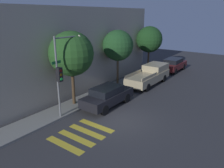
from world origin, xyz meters
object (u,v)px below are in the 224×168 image
object	(u,v)px
pickup_truck	(150,75)
sedan_middle	(173,64)
tree_midblock	(118,46)
tree_far_end	(149,39)
traffic_light_pole	(63,66)
sedan_near_corner	(107,96)
tree_near_corner	(71,54)

from	to	relation	value
pickup_truck	sedan_middle	bearing A→B (deg)	0.00
sedan_middle	pickup_truck	bearing A→B (deg)	180.00
pickup_truck	sedan_middle	world-z (taller)	pickup_truck
tree_midblock	tree_far_end	xyz separation A→B (m)	(6.25, 0.00, -0.01)
traffic_light_pole	pickup_truck	size ratio (longest dim) A/B	0.93
traffic_light_pole	tree_midblock	xyz separation A→B (m)	(7.36, 0.89, 0.37)
traffic_light_pole	sedan_middle	bearing A→B (deg)	-4.54
sedan_near_corner	sedan_middle	xyz separation A→B (m)	(13.08, 0.00, 0.00)
pickup_truck	tree_near_corner	size ratio (longest dim) A/B	1.04
traffic_light_pole	tree_near_corner	size ratio (longest dim) A/B	0.97
sedan_near_corner	tree_near_corner	xyz separation A→B (m)	(-1.37, 2.16, 3.12)
sedan_near_corner	tree_midblock	world-z (taller)	tree_midblock
sedan_near_corner	pickup_truck	distance (m)	6.92
sedan_middle	tree_near_corner	world-z (taller)	tree_near_corner
sedan_near_corner	tree_far_end	distance (m)	11.31
tree_midblock	tree_far_end	bearing A→B (deg)	0.00
tree_near_corner	pickup_truck	bearing A→B (deg)	-14.58
sedan_middle	tree_midblock	world-z (taller)	tree_midblock
tree_far_end	tree_near_corner	bearing A→B (deg)	180.00
tree_near_corner	tree_midblock	bearing A→B (deg)	0.00
sedan_near_corner	pickup_truck	world-z (taller)	pickup_truck
traffic_light_pole	sedan_near_corner	size ratio (longest dim) A/B	1.20
sedan_near_corner	tree_midblock	size ratio (longest dim) A/B	0.85
pickup_truck	tree_far_end	bearing A→B (deg)	29.87
pickup_truck	tree_near_corner	xyz separation A→B (m)	(-8.29, 2.16, 3.04)
tree_near_corner	tree_midblock	xyz separation A→B (m)	(5.79, 0.00, -0.06)
sedan_near_corner	tree_midblock	bearing A→B (deg)	26.00
tree_midblock	sedan_near_corner	bearing A→B (deg)	-154.00
traffic_light_pole	tree_near_corner	world-z (taller)	tree_near_corner
tree_near_corner	tree_far_end	distance (m)	12.05
tree_midblock	sedan_middle	bearing A→B (deg)	-13.99
tree_midblock	pickup_truck	bearing A→B (deg)	-40.81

